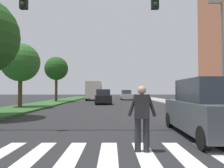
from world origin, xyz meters
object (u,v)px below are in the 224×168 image
object	(u,v)px
sedan_midblock	(102,97)
suv_crossing	(207,109)
pedestrian_performer	(141,115)
street_lamp_right	(220,46)
traffic_light_gantry	(22,17)
sedan_far_horizon	(99,94)
tree_distant	(55,69)
tree_far	(19,63)
sedan_distant	(125,95)
truck_box_delivery	(93,91)

from	to	relation	value
sedan_midblock	suv_crossing	bearing A→B (deg)	-76.72
pedestrian_performer	sedan_midblock	bearing A→B (deg)	95.21
street_lamp_right	pedestrian_performer	size ratio (longest dim) A/B	4.44
traffic_light_gantry	sedan_far_horizon	bearing A→B (deg)	89.47
street_lamp_right	sedan_far_horizon	xyz separation A→B (m)	(-10.28, 38.22, -3.80)
pedestrian_performer	sedan_far_horizon	xyz separation A→B (m)	(-3.76, 47.19, -0.14)
tree_distant	pedestrian_performer	world-z (taller)	tree_distant
tree_far	tree_distant	size ratio (longest dim) A/B	0.92
tree_far	sedan_distant	world-z (taller)	tree_far
street_lamp_right	tree_distant	bearing A→B (deg)	133.03
sedan_far_horizon	sedan_midblock	bearing A→B (deg)	-85.95
sedan_distant	truck_box_delivery	world-z (taller)	truck_box_delivery
sedan_distant	tree_distant	bearing A→B (deg)	-141.62
tree_far	suv_crossing	world-z (taller)	tree_far
sedan_midblock	sedan_far_horizon	xyz separation A→B (m)	(-1.88, 26.55, -0.02)
tree_far	sedan_distant	size ratio (longest dim) A/B	1.29
tree_far	pedestrian_performer	xyz separation A→B (m)	(9.02, -14.10, -3.19)
traffic_light_gantry	sedan_midblock	xyz separation A→B (m)	(2.29, 17.97, -3.56)
suv_crossing	sedan_far_horizon	world-z (taller)	suv_crossing
tree_distant	suv_crossing	distance (m)	26.04
sedan_far_horizon	truck_box_delivery	bearing A→B (deg)	-90.02
sedan_midblock	truck_box_delivery	distance (m)	10.78
pedestrian_performer	truck_box_delivery	world-z (taller)	truck_box_delivery
sedan_far_horizon	truck_box_delivery	distance (m)	15.99
sedan_far_horizon	truck_box_delivery	world-z (taller)	truck_box_delivery
pedestrian_performer	traffic_light_gantry	bearing A→B (deg)	147.42
sedan_midblock	sedan_far_horizon	world-z (taller)	sedan_midblock
truck_box_delivery	suv_crossing	bearing A→B (deg)	-77.87
tree_far	sedan_midblock	world-z (taller)	tree_far
tree_far	tree_distant	xyz separation A→B (m)	(0.44, 11.04, 0.57)
street_lamp_right	pedestrian_performer	distance (m)	11.67
traffic_light_gantry	sedan_midblock	bearing A→B (deg)	82.75
traffic_light_gantry	pedestrian_performer	size ratio (longest dim) A/B	5.47
traffic_light_gantry	sedan_distant	xyz separation A→B (m)	(5.93, 30.66, -3.57)
tree_distant	sedan_distant	xyz separation A→B (m)	(10.33, 8.19, -3.89)
tree_far	sedan_far_horizon	xyz separation A→B (m)	(5.26, 33.09, -3.33)
tree_distant	pedestrian_performer	xyz separation A→B (m)	(8.58, -25.13, -3.76)
traffic_light_gantry	sedan_midblock	world-z (taller)	traffic_light_gantry
tree_far	sedan_midblock	size ratio (longest dim) A/B	1.32
sedan_distant	traffic_light_gantry	bearing A→B (deg)	-100.94
pedestrian_performer	sedan_midblock	distance (m)	20.72
pedestrian_performer	truck_box_delivery	bearing A→B (deg)	96.88
sedan_distant	street_lamp_right	bearing A→B (deg)	-78.94
traffic_light_gantry	truck_box_delivery	world-z (taller)	traffic_light_gantry
tree_distant	traffic_light_gantry	size ratio (longest dim) A/B	0.67
sedan_distant	sedan_far_horizon	distance (m)	14.92
pedestrian_performer	sedan_distant	xyz separation A→B (m)	(1.76, 33.32, -0.13)
sedan_far_horizon	sedan_distant	bearing A→B (deg)	-68.30
tree_far	sedan_distant	bearing A→B (deg)	60.74
sedan_distant	sedan_far_horizon	bearing A→B (deg)	111.70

